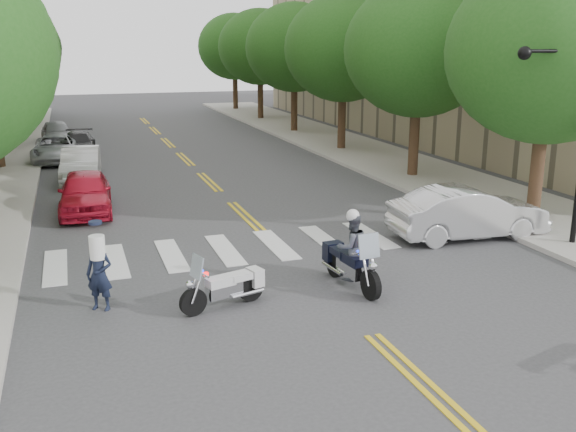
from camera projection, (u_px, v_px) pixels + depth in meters
name	position (u px, v px, depth m)	size (l,w,h in m)	color
ground	(372.00, 335.00, 13.14)	(140.00, 140.00, 0.00)	#38383A
sidewalk_right	(352.00, 148.00, 36.19)	(5.00, 60.00, 0.15)	#9E9991
tree_l_3	(2.00, 48.00, 36.40)	(6.40, 6.40, 8.45)	#382316
tree_l_4	(12.00, 47.00, 43.72)	(6.40, 6.40, 8.45)	#382316
tree_l_5	(20.00, 47.00, 51.03)	(6.40, 6.40, 8.45)	#382316
tree_r_0	(549.00, 51.00, 19.92)	(6.40, 6.40, 8.45)	#382316
tree_r_1	(419.00, 49.00, 27.23)	(6.40, 6.40, 8.45)	#382316
tree_r_2	(343.00, 48.00, 34.55)	(6.40, 6.40, 8.45)	#382316
tree_r_3	(294.00, 48.00, 41.87)	(6.40, 6.40, 8.45)	#382316
tree_r_4	(260.00, 47.00, 49.18)	(6.40, 6.40, 8.45)	#382316
tree_r_5	(234.00, 47.00, 56.50)	(6.40, 6.40, 8.45)	#382316
traffic_signal_pole	(573.00, 121.00, 17.77)	(2.82, 0.42, 6.00)	black
motorcycle_police	(351.00, 252.00, 15.61)	(0.87, 2.42, 1.97)	black
motorcycle_parked	(230.00, 286.00, 14.51)	(2.06, 0.91, 1.36)	black
officer_standing	(99.00, 274.00, 14.23)	(0.61, 0.40, 1.66)	black
convertible	(468.00, 213.00, 19.58)	(1.68, 4.81, 1.59)	silver
parked_car_a	(85.00, 192.00, 22.53)	(1.75, 4.35, 1.48)	#B51329
parked_car_b	(81.00, 164.00, 27.80)	(1.54, 4.42, 1.46)	silver
parked_car_c	(56.00, 148.00, 32.50)	(2.18, 4.73, 1.31)	#B1B3B9
parked_car_d	(78.00, 144.00, 34.38)	(1.69, 4.16, 1.21)	black
parked_car_e	(57.00, 133.00, 37.98)	(1.66, 4.11, 1.40)	#9C9DA2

